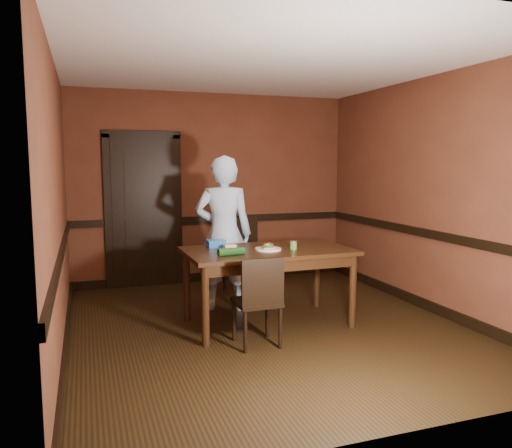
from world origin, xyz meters
TOP-DOWN VIEW (x-y plane):
  - floor at (0.00, 0.00)m, footprint 4.00×4.50m
  - ceiling at (0.00, 0.00)m, footprint 4.00×4.50m
  - wall_back at (0.00, 2.25)m, footprint 4.00×0.02m
  - wall_front at (0.00, -2.25)m, footprint 4.00×0.02m
  - wall_left at (-2.00, 0.00)m, footprint 0.02×4.50m
  - wall_right at (2.00, 0.00)m, footprint 0.02×4.50m
  - dado_back at (0.00, 2.23)m, footprint 4.00×0.03m
  - dado_left at (-1.99, 0.00)m, footprint 0.03×4.50m
  - dado_right at (1.99, 0.00)m, footprint 0.03×4.50m
  - baseboard_back at (0.00, 2.23)m, footprint 4.00×0.03m
  - baseboard_left at (-1.99, 0.00)m, footprint 0.03×4.50m
  - baseboard_right at (1.99, 0.00)m, footprint 0.03×4.50m
  - door at (-1.00, 2.22)m, footprint 1.05×0.07m
  - dining_table at (0.04, 0.08)m, footprint 1.76×1.01m
  - chair_far at (0.15, 1.25)m, footprint 0.52×0.52m
  - chair_near at (-0.27, -0.46)m, footprint 0.41×0.41m
  - person at (-0.25, 0.77)m, footprint 0.76×0.62m
  - sandwich_plate at (0.02, 0.02)m, footprint 0.28×0.28m
  - sauce_jar at (0.28, -0.03)m, footprint 0.08×0.08m
  - cheese_saucer at (-0.35, 0.18)m, footprint 0.16×0.16m
  - food_tub at (-0.45, 0.36)m, footprint 0.20×0.14m
  - wrapped_veg at (-0.43, -0.15)m, footprint 0.28×0.11m

SIDE VIEW (x-z plane):
  - floor at x=0.00m, z-range -0.01..0.01m
  - baseboard_back at x=0.00m, z-range 0.00..0.12m
  - baseboard_left at x=-1.99m, z-range 0.00..0.12m
  - baseboard_right at x=1.99m, z-range 0.00..0.12m
  - dining_table at x=0.04m, z-range 0.00..0.81m
  - chair_near at x=-0.27m, z-range 0.00..0.86m
  - chair_far at x=0.15m, z-range 0.00..0.99m
  - sandwich_plate at x=0.02m, z-range 0.80..0.87m
  - cheese_saucer at x=-0.35m, z-range 0.81..0.86m
  - wrapped_veg at x=-0.43m, z-range 0.81..0.89m
  - food_tub at x=-0.45m, z-range 0.81..0.90m
  - sauce_jar at x=0.28m, z-range 0.81..0.90m
  - person at x=-0.25m, z-range 0.00..1.80m
  - dado_back at x=0.00m, z-range 0.85..0.95m
  - dado_left at x=-1.99m, z-range 0.85..0.95m
  - dado_right at x=1.99m, z-range 0.85..0.95m
  - door at x=-1.00m, z-range -0.01..2.19m
  - wall_back at x=0.00m, z-range 0.00..2.70m
  - wall_front at x=0.00m, z-range 0.00..2.70m
  - wall_left at x=-2.00m, z-range 0.00..2.70m
  - wall_right at x=2.00m, z-range 0.00..2.70m
  - ceiling at x=0.00m, z-range 2.70..2.71m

